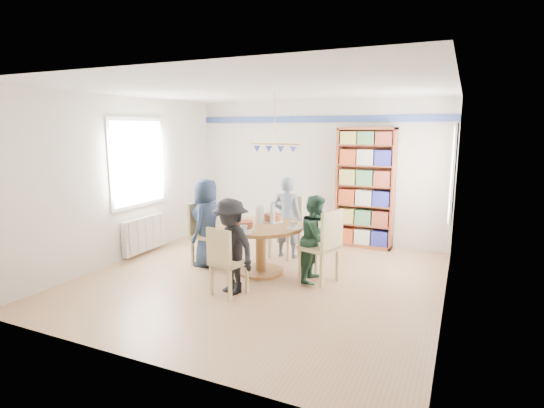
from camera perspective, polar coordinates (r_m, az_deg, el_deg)
The scene contains 14 objects.
ground at distance 6.34m, azimuth -1.52°, elevation -9.96°, with size 5.00×5.00×0.00m, color tan.
room_shell at distance 6.87m, azimuth -0.36°, elevation 5.71°, with size 5.00×5.00×5.00m.
radiator at distance 7.79m, azimuth -16.76°, elevation -3.88°, with size 0.12×1.00×0.60m.
dining_table at distance 6.43m, azimuth -1.52°, elevation -4.49°, with size 1.30×1.30×0.75m.
chair_left at distance 6.96m, azimuth -9.20°, elevation -3.50°, with size 0.47×0.47×1.01m.
chair_right at distance 6.05m, azimuth 7.08°, elevation -5.23°, with size 0.60×0.60×1.06m.
chair_far at distance 7.30m, azimuth 2.06°, elevation -2.59°, with size 0.52×0.52×1.04m.
chair_near at distance 5.60m, azimuth -6.37°, elevation -7.31°, with size 0.49×0.49×0.92m.
person_left at distance 6.84m, azimuth -8.72°, elevation -2.48°, with size 0.68×0.45×1.40m, color #1B273C.
person_right at distance 6.11m, azimuth 5.98°, elevation -4.64°, with size 0.61×0.47×1.25m, color #1A3526.
person_far at distance 7.19m, azimuth 2.05°, elevation -1.79°, with size 0.51×0.33×1.39m, color gray.
person_near at distance 5.66m, azimuth -5.58°, elevation -5.69°, with size 0.83×0.48×1.28m, color black.
bookshelf at distance 7.94m, azimuth 12.40°, elevation 1.95°, with size 1.05×0.31×2.20m.
tableware at distance 6.40m, azimuth -1.65°, elevation -2.10°, with size 1.29×1.29×0.34m.
Camera 1 is at (2.62, -5.35, 2.19)m, focal length 28.00 mm.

